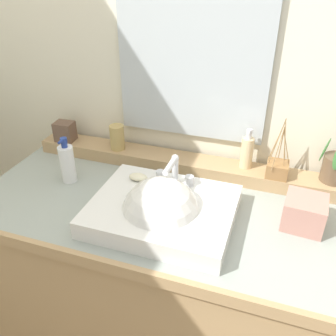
# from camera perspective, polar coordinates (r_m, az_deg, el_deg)

# --- Properties ---
(wall_back) EXTENTS (3.03, 0.20, 2.59)m
(wall_back) POSITION_cam_1_polar(r_m,az_deg,el_deg) (1.51, 5.87, 16.28)
(wall_back) COLOR silver
(wall_back) RESTS_ON ground
(vanity_cabinet) EXTENTS (1.43, 0.66, 0.90)m
(vanity_cabinet) POSITION_cam_1_polar(r_m,az_deg,el_deg) (1.61, 0.31, -18.66)
(vanity_cabinet) COLOR tan
(vanity_cabinet) RESTS_ON ground
(back_ledge) EXTENTS (1.35, 0.12, 0.05)m
(back_ledge) POSITION_cam_1_polar(r_m,az_deg,el_deg) (1.49, 3.47, 0.52)
(back_ledge) COLOR tan
(back_ledge) RESTS_ON vanity_cabinet
(sink_basin) EXTENTS (0.47, 0.38, 0.29)m
(sink_basin) POSITION_cam_1_polar(r_m,az_deg,el_deg) (1.22, -1.08, -7.23)
(sink_basin) COLOR white
(sink_basin) RESTS_ON vanity_cabinet
(soap_bar) EXTENTS (0.07, 0.04, 0.02)m
(soap_bar) POSITION_cam_1_polar(r_m,az_deg,el_deg) (1.32, -4.74, -1.44)
(soap_bar) COLOR beige
(soap_bar) RESTS_ON sink_basin
(soap_dispenser) EXTENTS (0.05, 0.05, 0.16)m
(soap_dispenser) POSITION_cam_1_polar(r_m,az_deg,el_deg) (1.42, 12.41, 2.54)
(soap_dispenser) COLOR beige
(soap_dispenser) RESTS_ON back_ledge
(tumbler_cup) EXTENTS (0.06, 0.06, 0.11)m
(tumbler_cup) POSITION_cam_1_polar(r_m,az_deg,el_deg) (1.55, -8.07, 4.83)
(tumbler_cup) COLOR tan
(tumbler_cup) RESTS_ON back_ledge
(reed_diffuser) EXTENTS (0.08, 0.09, 0.23)m
(reed_diffuser) POSITION_cam_1_polar(r_m,az_deg,el_deg) (1.41, 16.95, -0.07)
(reed_diffuser) COLOR #9B6D3E
(reed_diffuser) RESTS_ON back_ledge
(trinket_box) EXTENTS (0.09, 0.07, 0.09)m
(trinket_box) POSITION_cam_1_polar(r_m,az_deg,el_deg) (1.67, -16.04, 5.61)
(trinket_box) COLOR brown
(trinket_box) RESTS_ON back_ledge
(lotion_bottle) EXTENTS (0.06, 0.06, 0.19)m
(lotion_bottle) POSITION_cam_1_polar(r_m,az_deg,el_deg) (1.45, -15.68, 0.75)
(lotion_bottle) COLOR white
(lotion_bottle) RESTS_ON vanity_cabinet
(tissue_box) EXTENTS (0.14, 0.14, 0.10)m
(tissue_box) POSITION_cam_1_polar(r_m,az_deg,el_deg) (1.27, 20.81, -6.58)
(tissue_box) COLOR tan
(tissue_box) RESTS_ON vanity_cabinet
(mirror) EXTENTS (0.59, 0.02, 0.56)m
(mirror) POSITION_cam_1_polar(r_m,az_deg,el_deg) (1.41, 3.80, 15.79)
(mirror) COLOR silver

